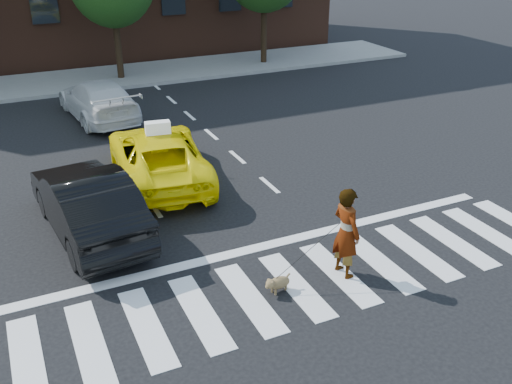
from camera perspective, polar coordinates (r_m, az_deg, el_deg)
ground at (r=11.40m, az=3.99°, el=-9.31°), size 120.00×120.00×0.00m
crosswalk at (r=11.39m, az=3.99°, el=-9.29°), size 13.00×2.40×0.01m
stop_line at (r=12.58m, az=0.48°, el=-5.51°), size 12.00×0.30×0.01m
sidewalk_far at (r=26.80m, az=-14.60°, el=11.02°), size 30.00×4.00×0.15m
taxi at (r=15.70m, az=-9.77°, el=3.59°), size 3.01×5.36×1.41m
black_sedan at (r=13.35m, az=-16.48°, el=-1.00°), size 2.10×4.78×1.53m
white_suv at (r=21.28m, az=-15.49°, el=8.91°), size 2.42×4.94×1.38m
woman at (r=11.36m, az=9.01°, el=-4.03°), size 0.53×0.74×1.91m
dog at (r=11.09m, az=2.14°, el=-9.09°), size 0.61×0.32×0.35m
taxi_sign at (r=15.22m, az=-9.81°, el=6.36°), size 0.68×0.36×0.32m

